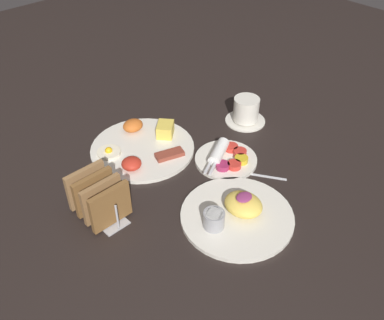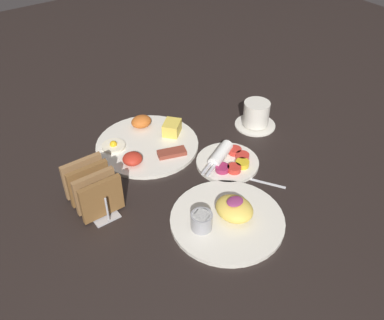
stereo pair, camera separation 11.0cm
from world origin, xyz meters
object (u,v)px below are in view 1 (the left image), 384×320
object	(u,v)px
toast_rack	(99,197)
coffee_cup	(246,111)
plate_condiments	(226,158)
plate_breakfast	(141,146)
plate_foreground	(236,214)

from	to	relation	value
toast_rack	coffee_cup	bearing A→B (deg)	2.56
plate_condiments	plate_breakfast	bearing A→B (deg)	124.18
plate_foreground	toast_rack	bearing A→B (deg)	133.51
plate_breakfast	coffee_cup	distance (m)	0.33
plate_condiments	toast_rack	size ratio (longest dim) A/B	1.23
plate_breakfast	plate_condiments	bearing A→B (deg)	-55.82
plate_breakfast	coffee_cup	size ratio (longest dim) A/B	2.37
plate_condiments	plate_foreground	distance (m)	0.21
plate_breakfast	toast_rack	bearing A→B (deg)	-149.78
plate_condiments	plate_foreground	xyz separation A→B (m)	(-0.13, -0.16, 0.00)
coffee_cup	plate_condiments	bearing A→B (deg)	-153.26
coffee_cup	plate_foreground	bearing A→B (deg)	-141.81
plate_foreground	coffee_cup	world-z (taller)	coffee_cup
plate_condiments	toast_rack	xyz separation A→B (m)	(-0.35, 0.07, 0.04)
toast_rack	plate_condiments	bearing A→B (deg)	-11.05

